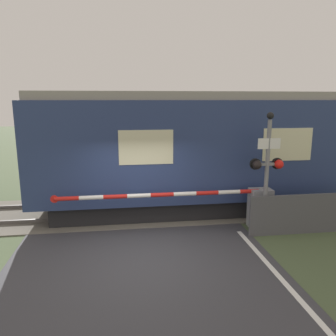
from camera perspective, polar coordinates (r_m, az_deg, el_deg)
ground_plane at (r=7.92m, az=-4.67°, el=-14.96°), size 80.00×80.00×0.00m
track_bed at (r=10.85m, az=-5.69°, el=-7.28°), size 36.00×3.20×0.13m
train at (r=11.40m, az=16.57°, el=3.15°), size 14.85×2.91×3.79m
crossing_barrier at (r=9.43m, az=12.83°, el=-6.41°), size 5.97×0.44×1.17m
signal_post at (r=9.00m, az=16.91°, el=0.35°), size 0.91×0.26×3.25m
roadside_fence at (r=9.67m, az=23.27°, el=-7.34°), size 3.32×0.06×1.10m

